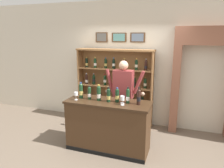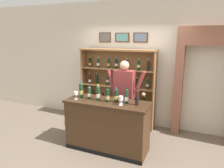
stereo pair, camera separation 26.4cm
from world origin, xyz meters
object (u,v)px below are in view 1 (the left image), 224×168
Objects in this scene: tasting_bottle_super_tuscan at (89,93)px; tasting_bottle_vin_santo at (99,93)px; tasting_bottle_riserva at (81,91)px; tasting_bottle_brunello at (108,95)px; tasting_bottle_bianco at (117,95)px; wine_glass_right at (76,94)px; wine_glass_left at (122,98)px; tasting_counter at (108,126)px; wine_glass_spare at (123,99)px; tasting_bottle_prosecco at (139,97)px; shopkeeper at (123,90)px; tasting_bottle_rosso at (128,96)px; wine_shelf at (115,85)px.

tasting_bottle_vin_santo is (0.21, -0.01, 0.02)m from tasting_bottle_super_tuscan.
tasting_bottle_riserva reaches higher than tasting_bottle_brunello.
tasting_bottle_vin_santo reaches higher than tasting_bottle_bianco.
wine_glass_left is at bearing 6.45° from wine_glass_right.
tasting_counter is 5.81× the size of tasting_bottle_bianco.
tasting_bottle_brunello is 0.27m from wine_glass_left.
tasting_bottle_prosecco is at bearing 24.48° from wine_glass_spare.
tasting_bottle_riserva reaches higher than wine_glass_spare.
shopkeeper is 0.67m from tasting_bottle_rosso.
tasting_counter is at bearing -179.33° from tasting_bottle_prosecco.
tasting_counter is 10.39× the size of wine_glass_right.
tasting_bottle_super_tuscan is at bearing 175.89° from tasting_bottle_vin_santo.
tasting_counter is at bearing -171.65° from tasting_bottle_bianco.
tasting_bottle_riserva reaches higher than tasting_bottle_rosso.
tasting_bottle_prosecco is 2.10× the size of wine_glass_right.
tasting_bottle_riserva is at bearing 179.13° from tasting_bottle_prosecco.
tasting_bottle_bianco is 1.79× the size of wine_glass_right.
wine_shelf is at bearing 124.73° from tasting_bottle_prosecco.
wine_shelf is at bearing 118.27° from tasting_bottle_rosso.
tasting_bottle_riserva is 1.19× the size of tasting_bottle_super_tuscan.
tasting_counter is at bearing 2.10° from tasting_bottle_vin_santo.
wine_glass_right is (-0.62, -0.12, 0.61)m from tasting_counter.
tasting_counter is at bearing -1.15° from tasting_bottle_super_tuscan.
tasting_bottle_super_tuscan is 0.90× the size of tasting_bottle_rosso.
shopkeeper is 0.62m from tasting_bottle_bianco.
tasting_bottle_rosso is (0.38, 0.03, 0.64)m from tasting_counter.
tasting_bottle_rosso is 0.93× the size of tasting_bottle_prosecco.
tasting_bottle_brunello reaches higher than tasting_bottle_super_tuscan.
tasting_bottle_brunello is 2.03× the size of wine_glass_left.
shopkeeper is (0.11, 0.64, 0.56)m from tasting_counter.
tasting_counter is at bearing 176.80° from wine_glass_left.
tasting_bottle_bianco is 0.13m from wine_glass_left.
shopkeeper is at bearing 79.86° from tasting_counter.
shopkeeper reaches higher than tasting_bottle_prosecco.
wine_glass_right is (-1.00, -0.15, -0.03)m from tasting_bottle_rosso.
wine_glass_spare is at bearing -155.52° from tasting_bottle_prosecco.
tasting_bottle_bianco is at bearing 1.78° from tasting_bottle_super_tuscan.
tasting_bottle_brunello is 1.77× the size of wine_glass_spare.
shopkeeper is 6.23× the size of tasting_bottle_super_tuscan.
tasting_bottle_brunello reaches higher than wine_glass_spare.
tasting_bottle_bianco is at bearing -84.53° from shopkeeper.
tasting_bottle_prosecco reaches higher than wine_glass_left.
tasting_bottle_riserva is 0.40m from tasting_bottle_vin_santo.
tasting_bottle_super_tuscan is 1.67× the size of wine_glass_spare.
tasting_bottle_rosso reaches higher than tasting_counter.
wine_glass_right is at bearing -179.76° from wine_glass_spare.
tasting_bottle_prosecco is (0.59, 0.01, 0.65)m from tasting_counter.
tasting_bottle_vin_santo reaches higher than wine_glass_right.
tasting_bottle_vin_santo is at bearing -176.15° from tasting_bottle_rosso.
tasting_counter is 9.96× the size of wine_glass_spare.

